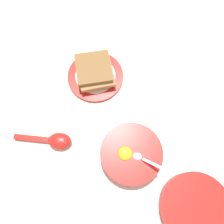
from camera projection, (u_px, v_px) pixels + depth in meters
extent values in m
plane|color=beige|center=(114.00, 137.00, 0.64)|extent=(3.00, 3.00, 0.00)
cylinder|color=red|center=(131.00, 154.00, 0.60)|extent=(0.17, 0.17, 0.04)
cylinder|color=white|center=(131.00, 154.00, 0.60)|extent=(0.14, 0.14, 0.02)
ellipsoid|color=yellow|center=(125.00, 154.00, 0.58)|extent=(0.04, 0.04, 0.02)
cylinder|color=black|center=(135.00, 159.00, 0.58)|extent=(0.03, 0.03, 0.00)
ellipsoid|color=silver|center=(137.00, 156.00, 0.58)|extent=(0.03, 0.02, 0.01)
cube|color=silver|center=(152.00, 163.00, 0.56)|extent=(0.05, 0.02, 0.03)
cylinder|color=red|center=(95.00, 76.00, 0.69)|extent=(0.18, 0.18, 0.01)
cylinder|color=white|center=(95.00, 75.00, 0.69)|extent=(0.13, 0.13, 0.00)
cube|color=brown|center=(94.00, 73.00, 0.68)|extent=(0.12, 0.13, 0.01)
cube|color=#9E7042|center=(96.00, 73.00, 0.67)|extent=(0.14, 0.14, 0.01)
cube|color=brown|center=(93.00, 68.00, 0.66)|extent=(0.13, 0.13, 0.01)
ellipsoid|color=red|center=(60.00, 141.00, 0.62)|extent=(0.07, 0.05, 0.03)
cube|color=red|center=(33.00, 139.00, 0.63)|extent=(0.11, 0.02, 0.01)
cylinder|color=red|center=(195.00, 208.00, 0.56)|extent=(0.18, 0.18, 0.04)
cylinder|color=white|center=(197.00, 209.00, 0.55)|extent=(0.15, 0.15, 0.01)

